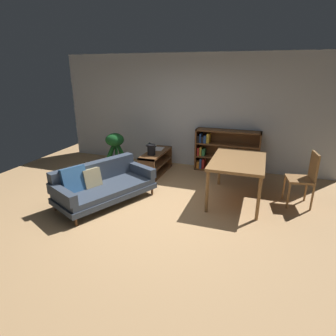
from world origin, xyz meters
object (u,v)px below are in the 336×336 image
Objects in this scene: fabric_couch at (102,184)px; potted_floor_plant at (115,148)px; dining_chair_near at (305,176)px; bookshelf at (224,150)px; desk_speaker at (151,150)px; open_laptop at (156,148)px; media_console at (156,163)px; dining_table at (238,163)px.

potted_floor_plant reaches higher than fabric_couch.
dining_chair_near is 0.66× the size of bookshelf.
fabric_couch is 8.30× the size of desk_speaker.
dining_chair_near reaches higher than potted_floor_plant.
dining_chair_near reaches higher than open_laptop.
open_laptop is 1.74× the size of desk_speaker.
dining_chair_near is at bearing -12.36° from media_console.
dining_chair_near is (1.15, 0.18, -0.17)m from dining_table.
potted_floor_plant is 4.14m from dining_chair_near.
open_laptop is 2.31m from dining_table.
media_console is at bearing 5.73° from potted_floor_plant.
bookshelf is at bearing 17.59° from open_laptop.
open_laptop is (-0.09, 0.23, 0.29)m from media_console.
potted_floor_plant is 3.05m from dining_table.
open_laptop is at bearing 164.13° from dining_chair_near.
desk_speaker is 0.24× the size of dining_chair_near.
open_laptop is 0.97m from potted_floor_plant.
dining_table reaches higher than media_console.
desk_speaker is at bearing 162.88° from dining_table.
potted_floor_plant is at bearing -161.64° from bookshelf.
media_console is 0.79× the size of bookshelf.
potted_floor_plant reaches higher than desk_speaker.
potted_floor_plant is 2.60m from bookshelf.
fabric_couch is 2.00× the size of dining_chair_near.
fabric_couch is at bearing -163.26° from dining_chair_near.
media_console is 1.32× the size of potted_floor_plant.
potted_floor_plant is at bearing -160.37° from open_laptop.
potted_floor_plant reaches higher than media_console.
dining_chair_near is (3.48, 1.05, 0.22)m from fabric_couch.
potted_floor_plant is at bearing 171.06° from desk_speaker.
dining_table is at bearing -14.40° from potted_floor_plant.
dining_chair_near is at bearing -15.87° from open_laptop.
open_laptop is 3.30m from dining_chair_near.
open_laptop is at bearing -162.41° from bookshelf.
media_console is 1.05m from potted_floor_plant.
fabric_couch reaches higher than media_console.
dining_chair_near is (4.10, -0.58, 0.00)m from potted_floor_plant.
fabric_couch is 2.19× the size of potted_floor_plant.
bookshelf is (1.55, 0.49, -0.05)m from open_laptop.
potted_floor_plant is 0.65× the size of dining_table.
potted_floor_plant is at bearing 171.99° from dining_chair_near.
desk_speaker is at bearing 172.29° from dining_chair_near.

